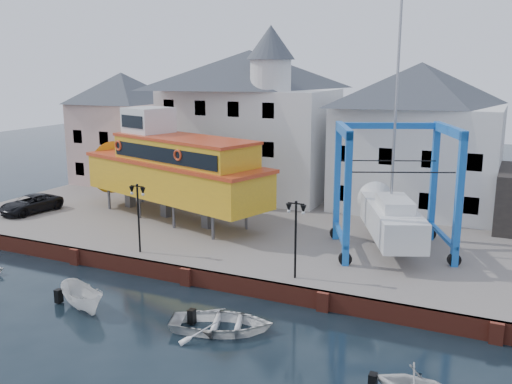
% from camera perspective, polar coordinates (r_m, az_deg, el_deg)
% --- Properties ---
extents(ground, '(140.00, 140.00, 0.00)m').
position_cam_1_polar(ground, '(32.48, -6.94, -9.21)').
color(ground, black).
rests_on(ground, ground).
extents(hardstanding, '(44.00, 22.00, 1.00)m').
position_cam_1_polar(hardstanding, '(41.52, 1.10, -3.49)').
color(hardstanding, slate).
rests_on(hardstanding, ground).
extents(quay_wall, '(44.00, 0.47, 1.00)m').
position_cam_1_polar(quay_wall, '(32.38, -6.87, -8.33)').
color(quay_wall, maroon).
rests_on(quay_wall, ground).
extents(building_pink, '(8.00, 7.00, 10.30)m').
position_cam_1_polar(building_pink, '(55.60, -13.11, 6.25)').
color(building_pink, '#C09B91').
rests_on(building_pink, hardstanding).
extents(building_white_main, '(14.00, 8.30, 14.00)m').
position_cam_1_polar(building_white_main, '(48.86, -0.57, 7.14)').
color(building_white_main, silver).
rests_on(building_white_main, hardstanding).
extents(building_white_right, '(12.00, 8.00, 11.20)m').
position_cam_1_polar(building_white_right, '(45.34, 15.86, 5.28)').
color(building_white_right, silver).
rests_on(building_white_right, hardstanding).
extents(lamp_post_left, '(1.12, 0.32, 4.20)m').
position_cam_1_polar(lamp_post_left, '(34.35, -11.74, -0.86)').
color(lamp_post_left, black).
rests_on(lamp_post_left, hardstanding).
extents(lamp_post_right, '(1.12, 0.32, 4.20)m').
position_cam_1_polar(lamp_post_right, '(29.60, 4.01, -2.81)').
color(lamp_post_right, black).
rests_on(lamp_post_right, hardstanding).
extents(tour_boat, '(18.72, 9.54, 7.95)m').
position_cam_1_polar(tour_boat, '(42.06, -9.10, 2.51)').
color(tour_boat, '#59595E').
rests_on(tour_boat, hardstanding).
extents(travel_lift, '(8.36, 9.86, 14.62)m').
position_cam_1_polar(travel_lift, '(35.70, 13.18, -1.65)').
color(travel_lift, blue).
rests_on(travel_lift, hardstanding).
extents(van, '(2.92, 5.06, 1.33)m').
position_cam_1_polar(van, '(46.63, -21.61, -1.11)').
color(van, black).
rests_on(van, hardstanding).
extents(motorboat_a, '(3.88, 2.77, 1.40)m').
position_cam_1_polar(motorboat_a, '(30.62, -16.88, -11.10)').
color(motorboat_a, white).
rests_on(motorboat_a, ground).
extents(motorboat_b, '(5.62, 4.78, 0.99)m').
position_cam_1_polar(motorboat_b, '(27.19, -3.45, -13.67)').
color(motorboat_b, white).
rests_on(motorboat_b, ground).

